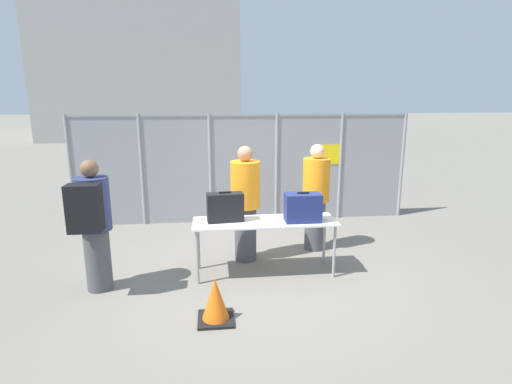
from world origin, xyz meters
TOP-DOWN VIEW (x-y plane):
  - ground_plane at (0.00, 0.00)m, footprint 120.00×120.00m
  - fence_section at (0.01, 2.51)m, footprint 6.66×0.07m
  - inspection_table at (0.08, -0.03)m, footprint 1.99×0.61m
  - suitcase_black at (-0.47, 0.01)m, footprint 0.51×0.25m
  - suitcase_navy at (0.60, -0.10)m, footprint 0.49×0.29m
  - traveler_hooded at (-2.13, -0.32)m, footprint 0.42×0.66m
  - security_worker_near at (-0.15, 0.50)m, footprint 0.44×0.44m
  - security_worker_far at (1.02, 0.82)m, footprint 0.43×0.43m
  - utility_trailer at (2.07, 5.11)m, footprint 4.54×1.91m
  - distant_hangar at (-4.61, 23.71)m, footprint 11.47×11.59m
  - traffic_cone at (-0.63, -1.21)m, footprint 0.40×0.40m

SIDE VIEW (x-z plane):
  - ground_plane at x=0.00m, z-range 0.00..0.00m
  - traffic_cone at x=-0.63m, z-range -0.02..0.48m
  - utility_trailer at x=2.07m, z-range 0.06..0.69m
  - inspection_table at x=0.08m, z-range 0.32..1.10m
  - security_worker_far at x=1.02m, z-range 0.03..1.76m
  - security_worker_near at x=-0.15m, z-range 0.03..1.79m
  - traveler_hooded at x=-2.13m, z-range 0.09..1.79m
  - suitcase_navy at x=0.60m, z-range 0.77..1.18m
  - suitcase_black at x=-0.47m, z-range 0.77..1.19m
  - fence_section at x=0.01m, z-range 0.05..2.20m
  - distant_hangar at x=-4.61m, z-range 0.00..7.77m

